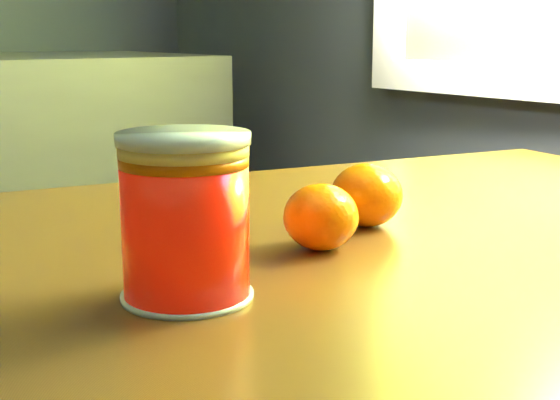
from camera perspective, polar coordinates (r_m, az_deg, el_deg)
table at (r=0.66m, az=4.73°, el=-12.16°), size 1.15×0.89×0.78m
juice_glass at (r=0.51m, az=-6.93°, el=-1.29°), size 0.09×0.09×0.11m
orange_front at (r=0.62m, az=3.01°, el=-1.24°), size 0.07×0.07×0.05m
orange_back at (r=0.70m, az=6.36°, el=0.36°), size 0.08×0.08×0.06m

